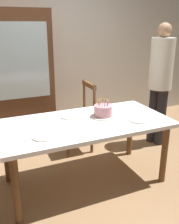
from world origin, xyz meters
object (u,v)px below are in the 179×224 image
Objects in this scene: plate_near_celebrant at (44,136)px; china_cabinet at (14,77)px; plate_near_guest at (139,120)px; chair_spindle_back at (78,119)px; plate_far_side at (71,116)px; birthday_cake at (103,111)px; dining_table at (85,129)px; person_guest at (160,78)px.

plate_near_celebrant is 1.77m from china_cabinet.
china_cabinet is at bearing 89.46° from plate_near_celebrant.
chair_spindle_back is (-0.33, 0.97, -0.27)m from plate_near_guest.
china_cabinet is at bearing 105.90° from plate_far_side.
chair_spindle_back is 0.50× the size of china_cabinet.
plate_far_side is 1.43m from china_cabinet.
plate_far_side is 0.75m from plate_near_guest.
china_cabinet is (-0.71, 1.50, 0.17)m from birthday_cake.
china_cabinet is (-0.48, 1.56, 0.31)m from dining_table.
china_cabinet is at bearing 119.93° from plate_near_guest.
plate_near_celebrant reaches higher than dining_table.
chair_spindle_back is 1.28m from person_guest.
plate_far_side is at bearing -168.07° from person_guest.
birthday_cake is 0.78m from chair_spindle_back.
plate_near_guest is (1.03, 0.00, 0.00)m from plate_near_celebrant.
plate_near_guest is at bearing -138.99° from person_guest.
plate_near_celebrant is (-0.49, -0.20, 0.09)m from dining_table.
plate_near_guest is (0.63, -0.40, 0.00)m from plate_far_side.
dining_table is 1.48m from person_guest.
plate_near_celebrant is at bearing -160.37° from birthday_cake.
plate_near_guest is (0.54, -0.20, 0.09)m from dining_table.
dining_table is 0.24m from plate_far_side.
person_guest reaches higher than plate_far_side.
dining_table is at bearing 159.42° from plate_near_guest.
person_guest reaches higher than dining_table.
person_guest is (1.35, 0.51, 0.34)m from dining_table.
china_cabinet reaches higher than plate_near_celebrant.
person_guest is at bearing 11.93° from plate_far_side.
person_guest is at bearing 21.00° from plate_near_celebrant.
china_cabinet is at bearing 131.03° from chair_spindle_back.
dining_table is at bearing -166.12° from birthday_cake.
birthday_cake is at bearing -87.94° from chair_spindle_back.
plate_far_side is 0.13× the size of person_guest.
plate_far_side reaches higher than dining_table.
dining_table is at bearing 22.27° from plate_near_celebrant.
birthday_cake is 0.78m from plate_near_celebrant.
person_guest is (1.44, 0.30, 0.25)m from plate_far_side.
plate_near_celebrant is 0.57m from plate_far_side.
person_guest is (1.11, 0.45, 0.19)m from birthday_cake.
person_guest is 0.90× the size of china_cabinet.
birthday_cake is 0.29× the size of chair_spindle_back.
person_guest is at bearing -29.93° from china_cabinet.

